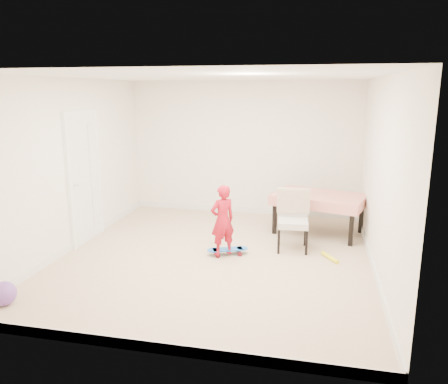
% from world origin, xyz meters
% --- Properties ---
extents(ground, '(5.00, 5.00, 0.00)m').
position_xyz_m(ground, '(0.00, 0.00, 0.00)').
color(ground, '#C8AC8A').
rests_on(ground, ground).
extents(ceiling, '(4.50, 5.00, 0.04)m').
position_xyz_m(ceiling, '(0.00, 0.00, 2.58)').
color(ceiling, white).
rests_on(ceiling, wall_back).
extents(wall_back, '(4.50, 0.04, 2.60)m').
position_xyz_m(wall_back, '(0.00, 2.48, 1.30)').
color(wall_back, white).
rests_on(wall_back, ground).
extents(wall_front, '(4.50, 0.04, 2.60)m').
position_xyz_m(wall_front, '(0.00, -2.48, 1.30)').
color(wall_front, white).
rests_on(wall_front, ground).
extents(wall_left, '(0.04, 5.00, 2.60)m').
position_xyz_m(wall_left, '(-2.23, 0.00, 1.30)').
color(wall_left, white).
rests_on(wall_left, ground).
extents(wall_right, '(0.04, 5.00, 2.60)m').
position_xyz_m(wall_right, '(2.23, 0.00, 1.30)').
color(wall_right, white).
rests_on(wall_right, ground).
extents(door, '(0.11, 0.94, 2.11)m').
position_xyz_m(door, '(-2.22, 0.30, 1.02)').
color(door, white).
rests_on(door, ground).
extents(baseboard_back, '(4.50, 0.02, 0.12)m').
position_xyz_m(baseboard_back, '(0.00, 2.49, 0.06)').
color(baseboard_back, white).
rests_on(baseboard_back, ground).
extents(baseboard_front, '(4.50, 0.02, 0.12)m').
position_xyz_m(baseboard_front, '(0.00, -2.49, 0.06)').
color(baseboard_front, white).
rests_on(baseboard_front, ground).
extents(baseboard_left, '(0.02, 5.00, 0.12)m').
position_xyz_m(baseboard_left, '(-2.24, 0.00, 0.06)').
color(baseboard_left, white).
rests_on(baseboard_left, ground).
extents(baseboard_right, '(0.02, 5.00, 0.12)m').
position_xyz_m(baseboard_right, '(2.24, 0.00, 0.06)').
color(baseboard_right, white).
rests_on(baseboard_right, ground).
extents(dining_table, '(1.68, 1.31, 0.69)m').
position_xyz_m(dining_table, '(1.49, 1.46, 0.35)').
color(dining_table, red).
rests_on(dining_table, ground).
extents(dining_chair, '(0.55, 0.63, 0.93)m').
position_xyz_m(dining_chair, '(1.11, 0.56, 0.47)').
color(dining_chair, beige).
rests_on(dining_chair, ground).
extents(skateboard, '(0.65, 0.44, 0.09)m').
position_xyz_m(skateboard, '(0.17, 0.13, 0.05)').
color(skateboard, blue).
rests_on(skateboard, ground).
extents(child, '(0.46, 0.44, 1.06)m').
position_xyz_m(child, '(0.11, 0.04, 0.53)').
color(child, red).
rests_on(child, ground).
extents(balloon, '(0.28, 0.28, 0.28)m').
position_xyz_m(balloon, '(-2.02, -1.96, 0.14)').
color(balloon, purple).
rests_on(balloon, ground).
extents(foam_toy, '(0.26, 0.37, 0.06)m').
position_xyz_m(foam_toy, '(1.67, 0.26, 0.03)').
color(foam_toy, '#FFF31A').
rests_on(foam_toy, ground).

